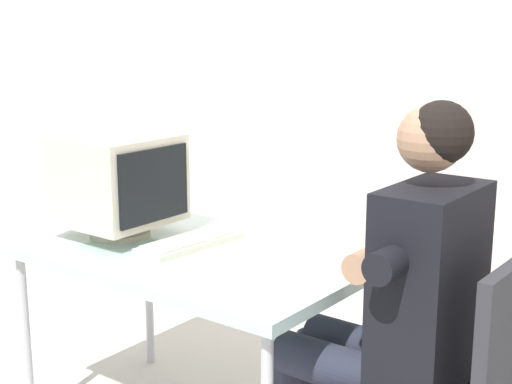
{
  "coord_description": "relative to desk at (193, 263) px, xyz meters",
  "views": [
    {
      "loc": [
        1.73,
        -1.89,
        1.51
      ],
      "look_at": [
        0.28,
        0.0,
        0.98
      ],
      "focal_mm": 52.01,
      "sensor_mm": 36.0,
      "label": 1
    }
  ],
  "objects": [
    {
      "name": "wall_back",
      "position": [
        0.3,
        1.4,
        0.82
      ],
      "size": [
        8.0,
        0.1,
        3.0
      ],
      "primitive_type": "cube",
      "color": "beige",
      "rests_on": "ground_plane"
    },
    {
      "name": "desk",
      "position": [
        0.0,
        0.0,
        0.0
      ],
      "size": [
        1.27,
        0.77,
        0.73
      ],
      "color": "#B7B7BC",
      "rests_on": "ground_plane"
    },
    {
      "name": "crt_monitor",
      "position": [
        -0.34,
        -0.04,
        0.27
      ],
      "size": [
        0.38,
        0.39,
        0.39
      ],
      "color": "beige",
      "rests_on": "desk"
    },
    {
      "name": "keyboard",
      "position": [
        -0.03,
        0.02,
        0.07
      ],
      "size": [
        0.17,
        0.43,
        0.03
      ],
      "color": "beige",
      "rests_on": "desk"
    },
    {
      "name": "office_chair",
      "position": [
        0.98,
        0.04,
        -0.19
      ],
      "size": [
        0.48,
        0.48,
        0.89
      ],
      "color": "#4C4C51",
      "rests_on": "ground_plane"
    },
    {
      "name": "person_seated",
      "position": [
        0.78,
        0.04,
        0.02
      ],
      "size": [
        0.75,
        0.59,
        1.31
      ],
      "color": "black",
      "rests_on": "ground_plane"
    }
  ]
}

